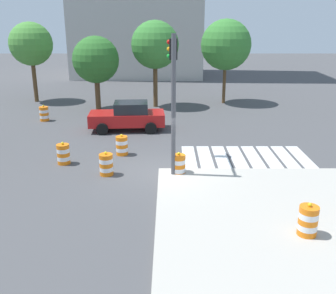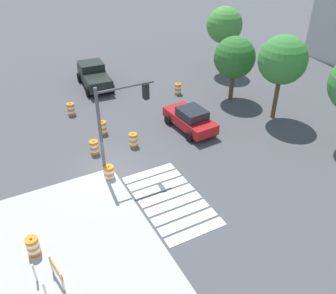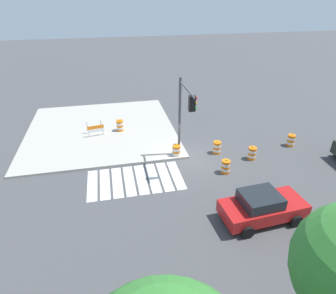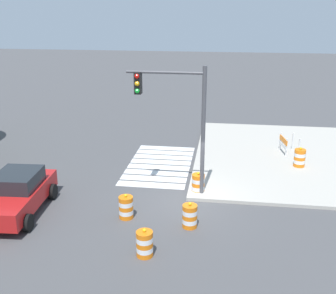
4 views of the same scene
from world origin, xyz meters
name	(u,v)px [view 2 (image 2 of 4)]	position (x,y,z in m)	size (l,w,h in m)	color
ground_plane	(112,170)	(0.00, 0.00, 0.00)	(120.00, 120.00, 0.00)	#474749
sidewalk_corner	(26,287)	(6.00, -6.00, 0.07)	(12.00, 12.00, 0.15)	#ADA89E
crosswalk_stripes	(170,199)	(4.00, 1.80, 0.01)	(5.85, 3.20, 0.02)	silver
sports_car	(190,119)	(-1.93, 6.59, 0.81)	(4.41, 2.36, 1.63)	red
pickup_truck	(93,75)	(-12.45, 3.07, 0.97)	(5.29, 2.67, 1.92)	black
traffic_barrel_near_corner	(103,128)	(-4.25, 0.97, 0.45)	(0.56, 0.56, 1.02)	orange
traffic_barrel_crosswalk_end	(133,140)	(-1.80, 2.19, 0.45)	(0.56, 0.56, 1.02)	orange
traffic_barrel_median_near	(71,109)	(-8.03, -0.21, 0.45)	(0.56, 0.56, 1.02)	orange
traffic_barrel_median_far	(94,147)	(-2.16, -0.34, 0.45)	(0.56, 0.56, 1.02)	orange
traffic_barrel_far_curb	(178,89)	(-7.45, 8.71, 0.45)	(0.56, 0.56, 1.02)	orange
traffic_barrel_lane_center	(109,173)	(0.82, -0.43, 0.45)	(0.56, 0.56, 1.02)	orange
traffic_barrel_on_sidewalk	(33,246)	(4.43, -5.31, 0.60)	(0.56, 0.56, 1.02)	orange
construction_barricade	(53,273)	(6.40, -4.87, 0.72)	(1.35, 0.98, 1.00)	silver
traffic_light_pole	(119,114)	(0.60, 0.54, 3.91)	(0.47, 3.29, 5.50)	#4C4C51
street_tree_streetside_mid	(224,25)	(-9.91, 14.82, 4.36)	(3.22, 3.22, 5.99)	brown
street_tree_streetside_far	(283,60)	(-0.53, 12.97, 4.41)	(3.37, 3.37, 6.12)	brown
street_tree_corner_lot	(235,58)	(-4.60, 12.07, 3.47)	(3.22, 3.22, 5.10)	brown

